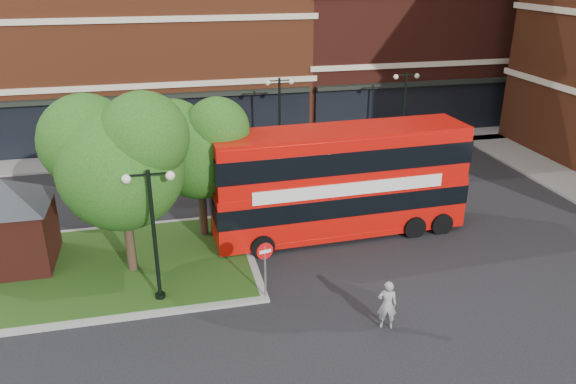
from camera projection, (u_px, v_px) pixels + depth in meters
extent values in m
plane|color=black|center=(310.00, 285.00, 21.11)|extent=(120.00, 120.00, 0.00)
cube|color=slate|center=(243.00, 151.00, 35.95)|extent=(44.00, 3.00, 0.12)
cube|color=brown|center=(107.00, 29.00, 38.39)|extent=(26.00, 12.00, 14.00)
cube|color=#471911|center=(407.00, 8.00, 42.62)|extent=(18.00, 12.00, 16.00)
cube|color=gray|center=(95.00, 269.00, 22.11)|extent=(12.60, 7.60, 0.12)
cube|color=#19380F|center=(94.00, 269.00, 22.11)|extent=(12.00, 7.00, 0.15)
cube|color=#471911|center=(12.00, 235.00, 21.88)|extent=(3.00, 3.00, 2.50)
cone|color=#23262B|center=(3.00, 192.00, 21.19)|extent=(6.51, 6.51, 1.10)
cylinder|color=#2D2116|center=(128.00, 227.00, 21.26)|extent=(0.36, 0.36, 3.92)
sphere|color=#174C13|center=(121.00, 168.00, 20.35)|extent=(4.60, 4.60, 4.60)
sphere|color=#174C13|center=(86.00, 141.00, 20.38)|extent=(3.45, 3.45, 3.45)
sphere|color=#174C13|center=(144.00, 137.00, 19.65)|extent=(3.22, 3.22, 3.22)
cylinder|color=#2D2116|center=(202.00, 200.00, 24.22)|extent=(0.36, 0.36, 3.47)
sphere|color=#174C13|center=(199.00, 154.00, 23.42)|extent=(3.80, 3.80, 3.80)
sphere|color=#174C13|center=(174.00, 133.00, 23.43)|extent=(2.85, 2.85, 2.85)
sphere|color=#174C13|center=(217.00, 129.00, 22.81)|extent=(2.66, 2.66, 2.66)
cylinder|color=black|center=(155.00, 239.00, 19.19)|extent=(0.14, 0.14, 5.00)
cylinder|color=black|center=(161.00, 297.00, 20.08)|extent=(0.36, 0.36, 0.30)
cube|color=black|center=(148.00, 174.00, 18.29)|extent=(1.40, 0.06, 0.06)
sphere|color=#F2EACC|center=(126.00, 179.00, 18.18)|extent=(0.32, 0.32, 0.32)
sphere|color=#F2EACC|center=(170.00, 176.00, 18.48)|extent=(0.32, 0.32, 0.32)
cylinder|color=black|center=(280.00, 120.00, 33.64)|extent=(0.14, 0.14, 5.00)
cylinder|color=black|center=(280.00, 157.00, 34.53)|extent=(0.36, 0.36, 0.30)
cube|color=black|center=(279.00, 81.00, 32.75)|extent=(1.40, 0.06, 0.06)
sphere|color=#F2EACC|center=(268.00, 83.00, 32.64)|extent=(0.32, 0.32, 0.32)
sphere|color=#F2EACC|center=(291.00, 82.00, 32.93)|extent=(0.32, 0.32, 0.32)
cylinder|color=black|center=(404.00, 112.00, 35.31)|extent=(0.14, 0.14, 5.00)
cylinder|color=black|center=(401.00, 148.00, 36.21)|extent=(0.36, 0.36, 0.30)
cube|color=black|center=(407.00, 75.00, 34.42)|extent=(1.40, 0.06, 0.06)
sphere|color=#F2EACC|center=(396.00, 77.00, 34.31)|extent=(0.32, 0.32, 0.32)
sphere|color=#F2EACC|center=(417.00, 76.00, 34.60)|extent=(0.32, 0.32, 0.32)
cube|color=#BD0D07|center=(339.00, 202.00, 24.64)|extent=(11.15, 2.93, 2.11)
cube|color=#BD0D07|center=(341.00, 156.00, 23.84)|extent=(11.04, 2.91, 2.11)
cube|color=black|center=(341.00, 154.00, 23.80)|extent=(11.15, 2.93, 0.96)
cube|color=silver|center=(351.00, 189.00, 23.07)|extent=(8.29, 0.36, 0.55)
imported|color=gray|center=(387.00, 305.00, 18.37)|extent=(0.73, 0.59, 1.75)
imported|color=silver|center=(160.00, 150.00, 34.20)|extent=(3.70, 1.52, 1.25)
imported|color=silver|center=(296.00, 149.00, 34.57)|extent=(3.75, 1.46, 1.22)
cylinder|color=slate|center=(265.00, 273.00, 19.88)|extent=(0.08, 0.08, 2.13)
cylinder|color=red|center=(265.00, 251.00, 19.55)|extent=(0.61, 0.18, 0.62)
cube|color=white|center=(265.00, 251.00, 19.55)|extent=(0.43, 0.13, 0.12)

